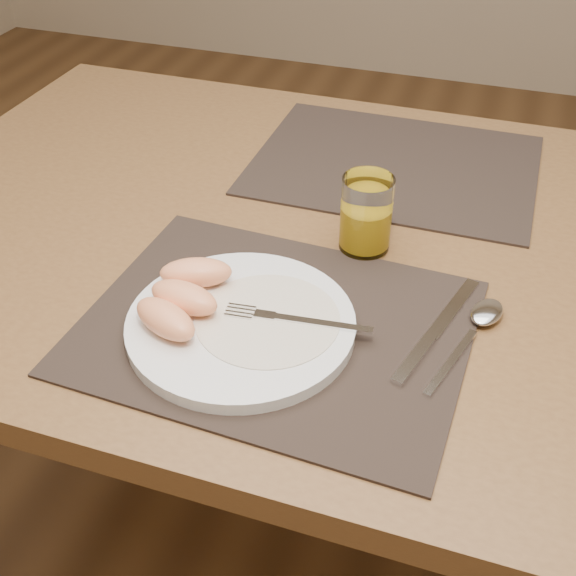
{
  "coord_description": "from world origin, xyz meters",
  "views": [
    {
      "loc": [
        0.19,
        -0.83,
        1.32
      ],
      "look_at": [
        -0.03,
        -0.17,
        0.77
      ],
      "focal_mm": 45.0,
      "sensor_mm": 36.0,
      "label": 1
    }
  ],
  "objects_px": {
    "plate": "(241,324)",
    "fork": "(285,318)",
    "spoon": "(482,319)",
    "table": "(342,281)",
    "knife": "(431,337)",
    "placemat_far": "(394,164)",
    "placemat_near": "(276,326)",
    "juice_glass": "(366,217)"
  },
  "relations": [
    {
      "from": "spoon",
      "to": "fork",
      "type": "bearing_deg",
      "value": -158.35
    },
    {
      "from": "plate",
      "to": "spoon",
      "type": "bearing_deg",
      "value": 21.02
    },
    {
      "from": "table",
      "to": "knife",
      "type": "distance_m",
      "value": 0.26
    },
    {
      "from": "table",
      "to": "placemat_far",
      "type": "relative_size",
      "value": 3.11
    },
    {
      "from": "plate",
      "to": "knife",
      "type": "bearing_deg",
      "value": 14.38
    },
    {
      "from": "plate",
      "to": "table",
      "type": "bearing_deg",
      "value": 75.47
    },
    {
      "from": "table",
      "to": "placemat_near",
      "type": "xyz_separation_m",
      "value": [
        -0.03,
        -0.22,
        0.09
      ]
    },
    {
      "from": "placemat_near",
      "to": "knife",
      "type": "height_order",
      "value": "knife"
    },
    {
      "from": "placemat_near",
      "to": "spoon",
      "type": "relative_size",
      "value": 2.38
    },
    {
      "from": "placemat_far",
      "to": "juice_glass",
      "type": "relative_size",
      "value": 4.3
    },
    {
      "from": "plate",
      "to": "knife",
      "type": "relative_size",
      "value": 1.25
    },
    {
      "from": "knife",
      "to": "spoon",
      "type": "bearing_deg",
      "value": 42.36
    },
    {
      "from": "spoon",
      "to": "placemat_far",
      "type": "bearing_deg",
      "value": 116.75
    },
    {
      "from": "table",
      "to": "plate",
      "type": "xyz_separation_m",
      "value": [
        -0.06,
        -0.24,
        0.1
      ]
    },
    {
      "from": "fork",
      "to": "spoon",
      "type": "distance_m",
      "value": 0.24
    },
    {
      "from": "plate",
      "to": "spoon",
      "type": "height_order",
      "value": "plate"
    },
    {
      "from": "spoon",
      "to": "plate",
      "type": "bearing_deg",
      "value": -158.98
    },
    {
      "from": "juice_glass",
      "to": "plate",
      "type": "bearing_deg",
      "value": -114.08
    },
    {
      "from": "placemat_far",
      "to": "spoon",
      "type": "relative_size",
      "value": 2.38
    },
    {
      "from": "placemat_near",
      "to": "fork",
      "type": "height_order",
      "value": "fork"
    },
    {
      "from": "placemat_near",
      "to": "placemat_far",
      "type": "height_order",
      "value": "same"
    },
    {
      "from": "placemat_far",
      "to": "spoon",
      "type": "bearing_deg",
      "value": -63.25
    },
    {
      "from": "fork",
      "to": "plate",
      "type": "bearing_deg",
      "value": -161.87
    },
    {
      "from": "table",
      "to": "knife",
      "type": "height_order",
      "value": "knife"
    },
    {
      "from": "placemat_near",
      "to": "placemat_far",
      "type": "relative_size",
      "value": 1.0
    },
    {
      "from": "juice_glass",
      "to": "placemat_far",
      "type": "bearing_deg",
      "value": 91.97
    },
    {
      "from": "plate",
      "to": "fork",
      "type": "height_order",
      "value": "fork"
    },
    {
      "from": "knife",
      "to": "placemat_far",
      "type": "bearing_deg",
      "value": 107.52
    },
    {
      "from": "placemat_near",
      "to": "fork",
      "type": "bearing_deg",
      "value": -18.35
    },
    {
      "from": "table",
      "to": "plate",
      "type": "height_order",
      "value": "plate"
    },
    {
      "from": "knife",
      "to": "juice_glass",
      "type": "bearing_deg",
      "value": 126.8
    },
    {
      "from": "table",
      "to": "juice_glass",
      "type": "relative_size",
      "value": 13.39
    },
    {
      "from": "placemat_near",
      "to": "knife",
      "type": "relative_size",
      "value": 2.08
    },
    {
      "from": "juice_glass",
      "to": "table",
      "type": "bearing_deg",
      "value": 142.97
    },
    {
      "from": "fork",
      "to": "knife",
      "type": "bearing_deg",
      "value": 13.24
    },
    {
      "from": "table",
      "to": "placemat_far",
      "type": "xyz_separation_m",
      "value": [
        0.03,
        0.22,
        0.09
      ]
    },
    {
      "from": "spoon",
      "to": "knife",
      "type": "bearing_deg",
      "value": -137.64
    },
    {
      "from": "fork",
      "to": "spoon",
      "type": "height_order",
      "value": "fork"
    },
    {
      "from": "table",
      "to": "placemat_near",
      "type": "bearing_deg",
      "value": -96.84
    },
    {
      "from": "placemat_near",
      "to": "plate",
      "type": "height_order",
      "value": "plate"
    },
    {
      "from": "spoon",
      "to": "table",
      "type": "bearing_deg",
      "value": 146.21
    },
    {
      "from": "placemat_far",
      "to": "plate",
      "type": "relative_size",
      "value": 1.67
    }
  ]
}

